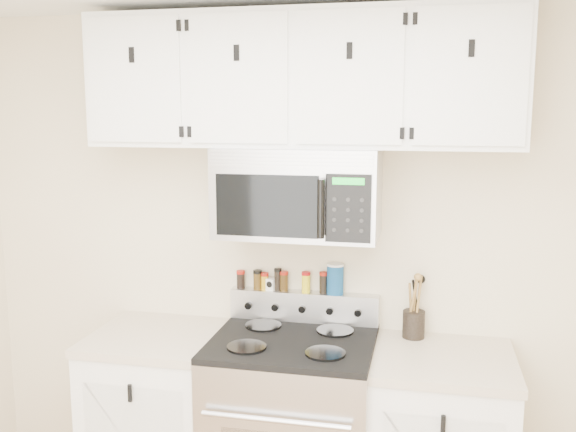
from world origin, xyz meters
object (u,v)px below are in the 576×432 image
object	(u,v)px
range	(292,431)
microwave	(298,192)
utensil_crock	(414,322)
salt_canister	(335,279)

from	to	relation	value
range	microwave	distance (m)	1.15
range	utensil_crock	size ratio (longest dim) A/B	3.54
range	salt_canister	bearing A→B (deg)	60.71
range	utensil_crock	world-z (taller)	utensil_crock
utensil_crock	salt_canister	size ratio (longest dim) A/B	1.99
range	salt_canister	world-z (taller)	salt_canister
microwave	range	bearing A→B (deg)	-90.23
salt_canister	range	bearing A→B (deg)	-119.29
microwave	utensil_crock	world-z (taller)	microwave
utensil_crock	microwave	bearing A→B (deg)	-169.17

